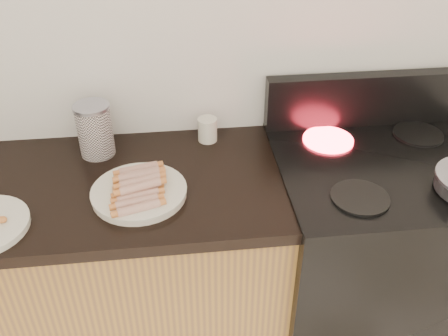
{
  "coord_description": "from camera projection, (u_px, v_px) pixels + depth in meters",
  "views": [
    {
      "loc": [
        0.06,
        0.36,
        1.86
      ],
      "look_at": [
        0.21,
        1.62,
        0.98
      ],
      "focal_mm": 40.0,
      "sensor_mm": 36.0,
      "label": 1
    }
  ],
  "objects": [
    {
      "name": "stove",
      "position": [
        369.0,
        261.0,
        1.94
      ],
      "size": [
        0.76,
        0.65,
        0.91
      ],
      "color": "black",
      "rests_on": "floor"
    },
    {
      "name": "canister",
      "position": [
        95.0,
        130.0,
        1.7
      ],
      "size": [
        0.12,
        0.12,
        0.19
      ],
      "rotation": [
        0.0,
        0.0,
        0.16
      ],
      "color": "white",
      "rests_on": "counter_slab"
    },
    {
      "name": "mug",
      "position": [
        208.0,
        130.0,
        1.8
      ],
      "size": [
        0.08,
        0.08,
        0.09
      ],
      "primitive_type": "cylinder",
      "rotation": [
        0.0,
        0.0,
        -0.22
      ],
      "color": "white",
      "rests_on": "counter_slab"
    },
    {
      "name": "main_plate",
      "position": [
        139.0,
        193.0,
        1.55
      ],
      "size": [
        0.3,
        0.3,
        0.02
      ],
      "primitive_type": "cylinder",
      "rotation": [
        0.0,
        0.0,
        -0.02
      ],
      "color": "white",
      "rests_on": "counter_slab"
    },
    {
      "name": "stove_panel",
      "position": [
        367.0,
        99.0,
        1.85
      ],
      "size": [
        0.76,
        0.06,
        0.2
      ],
      "primitive_type": "cube",
      "color": "black",
      "rests_on": "stove"
    },
    {
      "name": "hotdog_pile",
      "position": [
        138.0,
        186.0,
        1.53
      ],
      "size": [
        0.13,
        0.26,
        0.05
      ],
      "rotation": [
        0.0,
        0.0,
        0.24
      ],
      "color": "maroon",
      "rests_on": "main_plate"
    },
    {
      "name": "burner_far_right",
      "position": [
        418.0,
        134.0,
        1.83
      ],
      "size": [
        0.18,
        0.18,
        0.01
      ],
      "primitive_type": "cylinder",
      "color": "black",
      "rests_on": "stove"
    },
    {
      "name": "burner_near_left",
      "position": [
        360.0,
        198.0,
        1.52
      ],
      "size": [
        0.18,
        0.18,
        0.01
      ],
      "primitive_type": "cylinder",
      "color": "black",
      "rests_on": "stove"
    },
    {
      "name": "burner_far_left",
      "position": [
        328.0,
        140.0,
        1.8
      ],
      "size": [
        0.18,
        0.18,
        0.01
      ],
      "primitive_type": "cylinder",
      "color": "#FF1E2D",
      "rests_on": "stove"
    },
    {
      "name": "wall_back",
      "position": [
        149.0,
        27.0,
        1.65
      ],
      "size": [
        4.0,
        0.04,
        2.6
      ],
      "primitive_type": "cube",
      "color": "silver",
      "rests_on": "ground"
    }
  ]
}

